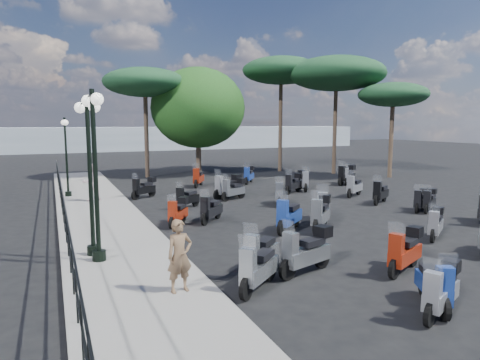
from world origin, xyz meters
name	(u,v)px	position (x,y,z in m)	size (l,w,h in m)	color
ground	(289,219)	(0.00, 0.00, 0.00)	(120.00, 120.00, 0.00)	black
sidewalk	(100,217)	(-6.50, 3.00, 0.07)	(3.00, 30.00, 0.15)	slate
railing	(62,198)	(-7.80, 2.80, 0.90)	(0.04, 26.04, 1.10)	black
lamp_post_0	(95,165)	(-7.10, -2.67, 2.58)	(0.43, 1.25, 4.26)	black
lamp_post_1	(90,167)	(-7.19, -2.12, 2.49)	(0.56, 1.17, 4.10)	black
lamp_post_2	(66,152)	(-7.44, 7.94, 2.26)	(0.30, 1.09, 3.70)	black
woman	(180,256)	(-5.78, -5.44, 0.91)	(0.55, 0.36, 1.51)	brown
pedestrian_far	(91,182)	(-6.52, 6.21, 0.98)	(0.81, 0.63, 1.66)	beige
scooter_0	(441,292)	(-1.54, -8.20, 0.47)	(1.48, 0.85, 1.26)	black
scooter_1	(260,254)	(-3.61, -4.80, 0.48)	(1.40, 1.17, 1.37)	black
scooter_2	(211,210)	(-2.87, 0.72, 0.45)	(1.22, 1.23, 1.30)	black
scooter_3	(178,212)	(-4.09, 0.77, 0.46)	(1.04, 1.30, 1.22)	black
scooter_4	(187,199)	(-2.93, 3.53, 0.42)	(1.31, 0.94, 1.21)	black
scooter_5	(144,188)	(-4.08, 6.79, 0.48)	(1.38, 1.06, 1.27)	black
scooter_6	(435,287)	(-1.37, -7.91, 0.44)	(0.90, 1.45, 1.27)	black
scooter_7	(306,252)	(-2.61, -5.25, 0.54)	(1.73, 0.81, 1.42)	black
scooter_8	(289,217)	(-0.96, -1.59, 0.51)	(1.51, 1.24, 1.47)	black
scooter_9	(279,195)	(1.03, 2.62, 0.47)	(0.97, 1.51, 1.34)	black
scooter_10	(234,190)	(-0.31, 4.61, 0.48)	(1.50, 0.90, 1.28)	black
scooter_11	(198,178)	(-0.54, 9.21, 0.49)	(1.04, 1.57, 1.41)	black
scooter_12	(405,252)	(-0.37, -6.12, 0.51)	(1.60, 0.92, 1.36)	black
scooter_13	(436,224)	(2.80, -4.21, 0.46)	(1.33, 0.99, 1.21)	black
scooter_14	(321,214)	(0.14, -1.84, 0.55)	(1.45, 1.39, 1.46)	black
scooter_15	(323,208)	(0.95, -0.79, 0.51)	(1.21, 1.56, 1.48)	black
scooter_16	(293,184)	(3.27, 5.16, 0.48)	(1.42, 1.03, 1.28)	black
scooter_17	(228,187)	(-0.43, 5.08, 0.55)	(1.70, 1.02, 1.46)	black
scooter_20	(420,200)	(5.68, -0.89, 0.44)	(1.32, 0.91, 1.18)	black
scooter_21	(354,187)	(5.44, 3.02, 0.47)	(1.52, 1.01, 1.36)	black
scooter_22	(303,181)	(4.20, 5.69, 0.51)	(0.85, 1.63, 1.36)	black
scooter_23	(249,175)	(2.65, 9.26, 0.50)	(1.16, 1.39, 1.32)	black
scooter_27	(380,193)	(5.31, 1.05, 0.47)	(1.49, 1.02, 1.35)	black
scooter_28	(347,175)	(7.71, 6.54, 0.55)	(1.71, 0.98, 1.46)	black
scooter_29	(346,176)	(7.73, 6.65, 0.49)	(1.12, 1.38, 1.29)	black
scooter_30	(258,269)	(-4.13, -5.72, 0.48)	(1.40, 1.17, 1.37)	black
scooter_31	(429,201)	(5.91, -1.13, 0.44)	(1.32, 0.91, 1.18)	black
broadleaf_tree	(198,108)	(1.31, 14.67, 4.61)	(6.47, 6.47, 7.37)	#38281E
pine_0	(281,71)	(7.59, 14.34, 7.35)	(5.70, 5.70, 8.38)	#38281E
pine_1	(336,74)	(10.31, 11.36, 6.96)	(6.78, 6.78, 8.16)	#38281E
pine_2	(145,83)	(-2.30, 14.59, 6.16)	(5.38, 5.38, 7.13)	#38281E
pine_3	(393,95)	(12.45, 8.12, 5.38)	(4.50, 4.50, 6.20)	#38281E
distant_hills	(117,139)	(0.00, 45.00, 1.50)	(70.00, 8.00, 3.00)	gray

